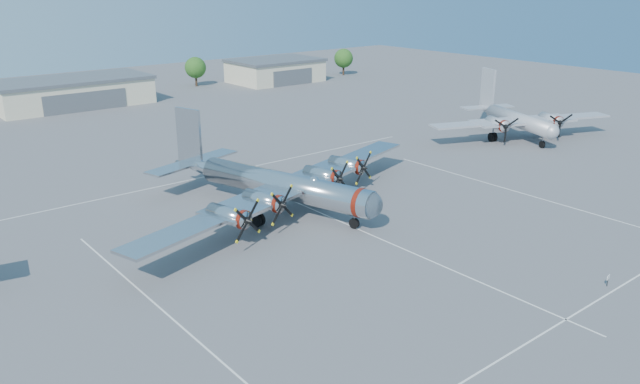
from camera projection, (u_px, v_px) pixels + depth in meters
ground at (359, 230)px, 61.11m from camera, size 260.00×260.00×0.00m
parking_lines at (372, 235)px, 59.83m from camera, size 60.00×50.08×0.01m
hangar_center at (72, 92)px, 120.36m from camera, size 28.60×14.60×5.40m
hangar_east at (275, 70)px, 149.06m from camera, size 20.60×14.60×5.40m
tree_east at (195, 68)px, 142.24m from camera, size 4.80×4.80×6.64m
tree_far_east at (344, 58)px, 159.10m from camera, size 4.80×4.80×6.64m
main_bomber_b29 at (275, 208)px, 66.90m from camera, size 49.06×39.83×9.43m
twin_engine_east at (514, 137)px, 97.00m from camera, size 35.81×31.09×9.50m
info_placard at (608, 279)px, 49.63m from camera, size 0.52×0.11×0.99m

